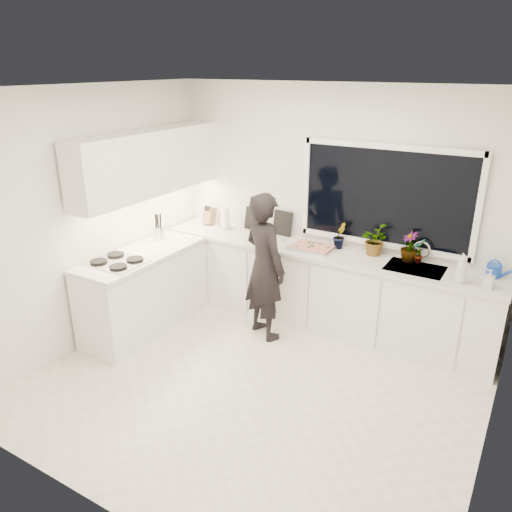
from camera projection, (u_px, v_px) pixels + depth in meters
The scene contains 24 objects.
floor at pixel (255, 386), 4.78m from camera, with size 4.00×3.50×0.02m, color beige.
wall_back at pixel (333, 206), 5.70m from camera, with size 4.00×0.02×2.70m, color white.
wall_left at pixel (91, 219), 5.24m from camera, with size 0.02×3.50×2.70m, color white.
ceiling at pixel (255, 87), 3.80m from camera, with size 4.00×3.50×0.02m, color white.
window at pixel (386, 197), 5.31m from camera, with size 1.80×0.02×1.00m, color black.
base_cabinets_back at pixel (319, 288), 5.78m from camera, with size 3.92×0.58×0.88m, color white.
base_cabinets_left at pixel (145, 292), 5.69m from camera, with size 0.58×1.60×0.88m, color white.
countertop_back at pixel (320, 252), 5.61m from camera, with size 3.94×0.62×0.04m, color silver.
countertop_left at pixel (142, 254), 5.53m from camera, with size 0.62×1.60×0.04m, color silver.
upper_cabinets at pixel (148, 163), 5.52m from camera, with size 0.34×2.10×0.70m, color white.
sink at pixel (415, 272), 5.13m from camera, with size 0.58×0.42×0.14m, color silver.
faucet at pixel (421, 252), 5.23m from camera, with size 0.03×0.03×0.22m, color silver.
stovetop at pixel (117, 261), 5.24m from camera, with size 0.56×0.48×0.03m, color black.
person at pixel (265, 267), 5.40m from camera, with size 0.60×0.39×1.65m, color black.
pizza_tray at pixel (313, 248), 5.62m from camera, with size 0.48×0.36×0.03m, color silver.
pizza at pixel (313, 246), 5.61m from camera, with size 0.44×0.31×0.01m, color #B02B17.
watering_can at pixel (494, 271), 4.87m from camera, with size 0.14×0.14×0.13m, color #1443BB.
paper_towel_roll at pixel (225, 219), 6.28m from camera, with size 0.11×0.11×0.26m, color white.
knife_block at pixel (209, 216), 6.46m from camera, with size 0.13×0.10×0.22m, color olive.
utensil_crock at pixel (159, 233), 5.91m from camera, with size 0.13×0.13×0.16m, color #BBBCC0.
picture_frame_large at pixel (252, 219), 6.25m from camera, with size 0.22×0.02×0.28m, color black.
picture_frame_small at pixel (283, 223), 6.04m from camera, with size 0.25×0.02×0.30m, color black.
herb_plants at pixel (380, 241), 5.38m from camera, with size 1.01×0.38×0.34m.
soap_bottles at pixel (469, 272), 4.69m from camera, with size 0.37×0.14×0.28m.
Camera 1 is at (2.05, -3.44, 2.88)m, focal length 35.00 mm.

